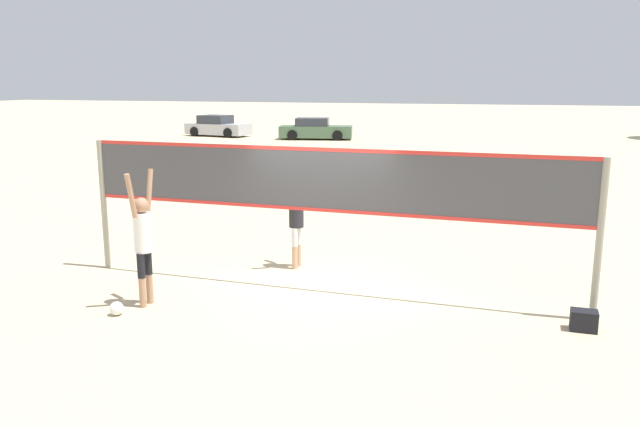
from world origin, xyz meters
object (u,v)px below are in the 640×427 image
at_px(parked_car_near, 315,130).
at_px(volleyball, 116,308).
at_px(volleyball_net, 320,189).
at_px(player_blocker, 296,215).
at_px(gear_bag, 584,320).
at_px(parked_car_mid, 218,127).
at_px(player_spiker, 143,236).

bearing_deg(parked_car_near, volleyball, -90.09).
distance_m(volleyball_net, player_blocker, 1.63).
distance_m(player_blocker, parked_car_near, 28.22).
relative_size(gear_bag, parked_car_near, 0.08).
height_order(parked_car_near, parked_car_mid, parked_car_mid).
relative_size(player_blocker, parked_car_near, 0.41).
xyz_separation_m(volleyball, gear_bag, (6.76, 1.61, 0.04)).
distance_m(gear_bag, parked_car_mid, 35.46).
height_order(player_blocker, gear_bag, player_blocker).
xyz_separation_m(volleyball_net, gear_bag, (4.17, -0.48, -1.62)).
distance_m(volleyball_net, volleyball, 3.73).
xyz_separation_m(volleyball_net, player_blocker, (-0.86, 1.16, -0.75)).
xyz_separation_m(volleyball_net, parked_car_near, (-9.64, 27.98, -1.16)).
bearing_deg(gear_bag, volleyball, -166.57).
bearing_deg(volleyball, parked_car_mid, 114.91).
relative_size(player_blocker, parked_car_mid, 0.44).
bearing_deg(player_spiker, player_blocker, -29.72).
bearing_deg(parked_car_mid, gear_bag, -46.48).
xyz_separation_m(player_blocker, parked_car_near, (-8.77, 26.82, -0.42)).
height_order(volleyball, parked_car_near, parked_car_near).
bearing_deg(parked_car_mid, player_blocker, -52.16).
bearing_deg(parked_car_near, parked_car_mid, 164.91).
bearing_deg(volleyball, gear_bag, 13.43).
bearing_deg(parked_car_near, player_blocker, -85.15).
distance_m(player_blocker, volleyball, 3.81).
height_order(volleyball_net, gear_bag, volleyball_net).
bearing_deg(player_blocker, player_spiker, -29.72).
xyz_separation_m(player_blocker, parked_car_mid, (-15.81, 27.04, -0.40)).
distance_m(parked_car_near, parked_car_mid, 7.04).
xyz_separation_m(player_blocker, gear_bag, (5.03, -1.64, -0.88)).
relative_size(volleyball_net, player_blocker, 4.44).
bearing_deg(player_spiker, volleyball, 161.32).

